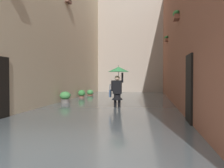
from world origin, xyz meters
The scene contains 9 objects.
ground_plane centered at (0.00, -9.69, 0.00)m, with size 60.00×60.00×0.00m, color gray.
flood_water centered at (0.00, -9.69, 0.10)m, with size 6.71×25.37×0.21m, color #515B60.
building_facade_left centered at (-3.86, -9.68, 4.32)m, with size 2.04×23.37×8.64m.
building_facade_right centered at (3.86, -9.68, 4.99)m, with size 2.04×23.37×9.99m.
building_facade_far centered at (0.00, -20.27, 6.37)m, with size 9.51×1.80×12.74m, color #A89989.
person_wading centered at (-0.38, -6.86, 1.39)m, with size 0.92×0.92×2.07m.
potted_plant_mid_right centered at (2.53, -8.39, 0.46)m, with size 0.57×0.57×0.81m.
potted_plant_far_right centered at (2.59, -14.44, 0.33)m, with size 0.48×0.48×0.62m.
potted_plant_near_right centered at (2.62, -12.07, 0.40)m, with size 0.47×0.47×0.72m.
Camera 1 is at (-1.79, 4.84, 1.53)m, focal length 42.75 mm.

